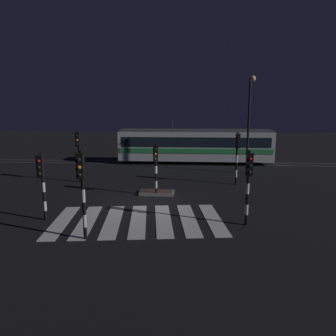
% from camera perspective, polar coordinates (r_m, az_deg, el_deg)
% --- Properties ---
extents(ground_plane, '(120.00, 120.00, 0.00)m').
position_cam_1_polar(ground_plane, '(16.86, -3.98, -6.57)').
color(ground_plane, black).
extents(rail_near, '(80.00, 0.12, 0.03)m').
position_cam_1_polar(rail_near, '(29.30, -0.38, 0.73)').
color(rail_near, '#59595E').
rests_on(rail_near, ground).
extents(rail_far, '(80.00, 0.12, 0.03)m').
position_cam_1_polar(rail_far, '(30.71, -0.16, 1.18)').
color(rail_far, '#59595E').
rests_on(rail_far, ground).
extents(crosswalk_zebra, '(8.11, 5.29, 0.02)m').
position_cam_1_polar(crosswalk_zebra, '(14.40, -5.50, -9.54)').
color(crosswalk_zebra, silver).
rests_on(crosswalk_zebra, ground).
extents(traffic_island, '(2.04, 1.14, 0.18)m').
position_cam_1_polar(traffic_island, '(18.76, -2.04, -4.53)').
color(traffic_island, slate).
rests_on(traffic_island, ground).
extents(traffic_light_corner_near_right, '(0.36, 0.42, 3.28)m').
position_cam_1_polar(traffic_light_corner_near_right, '(13.55, 14.60, -1.62)').
color(traffic_light_corner_near_right, black).
rests_on(traffic_light_corner_near_right, ground).
extents(traffic_light_corner_far_left, '(0.36, 0.42, 3.58)m').
position_cam_1_polar(traffic_light_corner_far_left, '(22.29, -16.14, 3.39)').
color(traffic_light_corner_far_left, black).
rests_on(traffic_light_corner_far_left, ground).
extents(traffic_light_corner_far_right, '(0.36, 0.42, 3.55)m').
position_cam_1_polar(traffic_light_corner_far_right, '(21.17, 12.61, 3.15)').
color(traffic_light_corner_far_right, black).
rests_on(traffic_light_corner_far_right, ground).
extents(traffic_light_median_centre, '(0.36, 0.42, 3.11)m').
position_cam_1_polar(traffic_light_median_centre, '(17.93, -2.25, 1.19)').
color(traffic_light_median_centre, black).
rests_on(traffic_light_median_centre, ground).
extents(traffic_light_corner_near_left, '(0.36, 0.42, 3.10)m').
position_cam_1_polar(traffic_light_corner_near_left, '(14.87, -22.19, -1.50)').
color(traffic_light_corner_near_left, black).
rests_on(traffic_light_corner_near_left, ground).
extents(traffic_light_kerb_mid_left, '(0.36, 0.42, 3.49)m').
position_cam_1_polar(traffic_light_kerb_mid_left, '(12.03, -15.56, -2.49)').
color(traffic_light_kerb_mid_left, black).
rests_on(traffic_light_kerb_mid_left, ground).
extents(street_lamp_trackside_right, '(0.44, 1.21, 7.51)m').
position_cam_1_polar(street_lamp_trackside_right, '(25.04, 14.77, 9.62)').
color(street_lamp_trackside_right, black).
rests_on(street_lamp_trackside_right, ground).
extents(tram, '(14.52, 2.58, 4.15)m').
position_cam_1_polar(tram, '(29.68, 4.98, 4.18)').
color(tram, silver).
rests_on(tram, ground).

